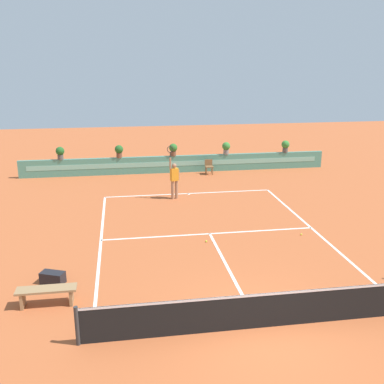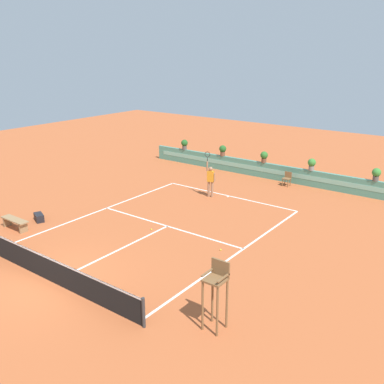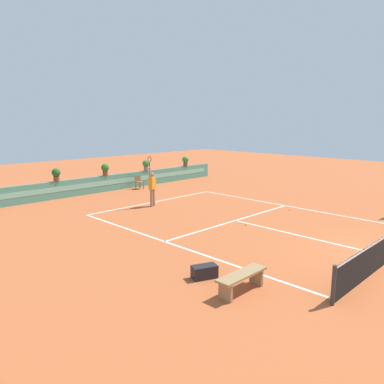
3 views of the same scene
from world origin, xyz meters
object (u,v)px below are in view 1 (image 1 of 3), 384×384
(ball_kid_chair, at_px, (209,166))
(potted_plant_left, at_px, (119,151))
(potted_plant_centre, at_px, (173,149))
(bench_courtside, at_px, (47,293))
(potted_plant_far_left, at_px, (60,152))
(tennis_ball_mid_court, at_px, (301,234))
(potted_plant_far_right, at_px, (285,146))
(tennis_ball_near_baseline, at_px, (206,241))
(tennis_player, at_px, (174,178))
(gear_bag, at_px, (53,278))
(potted_plant_right, at_px, (226,147))

(ball_kid_chair, xyz_separation_m, potted_plant_left, (-5.13, 0.73, 0.93))
(potted_plant_centre, bearing_deg, bench_courtside, -109.68)
(potted_plant_far_left, bearing_deg, tennis_ball_mid_court, -46.69)
(bench_courtside, relative_size, potted_plant_far_right, 2.21)
(ball_kid_chair, height_order, potted_plant_centre, potted_plant_centre)
(ball_kid_chair, distance_m, potted_plant_far_left, 8.50)
(tennis_ball_near_baseline, height_order, potted_plant_far_right, potted_plant_far_right)
(potted_plant_centre, xyz_separation_m, potted_plant_left, (-3.14, 0.00, 0.00))
(ball_kid_chair, distance_m, bench_courtside, 15.46)
(tennis_ball_near_baseline, distance_m, potted_plant_far_left, 12.59)
(tennis_ball_near_baseline, height_order, tennis_ball_mid_court, same)
(ball_kid_chair, distance_m, tennis_ball_near_baseline, 10.27)
(tennis_player, xyz_separation_m, potted_plant_left, (-2.56, 5.24, 0.36))
(gear_bag, relative_size, tennis_ball_mid_court, 10.29)
(tennis_ball_near_baseline, bearing_deg, potted_plant_far_right, 57.23)
(potted_plant_far_right, bearing_deg, potted_plant_far_left, 180.00)
(ball_kid_chair, relative_size, potted_plant_far_right, 1.17)
(tennis_player, bearing_deg, ball_kid_chair, 60.33)
(tennis_ball_mid_court, relative_size, potted_plant_far_left, 0.09)
(tennis_ball_near_baseline, xyz_separation_m, potted_plant_centre, (0.07, 10.78, 1.38))
(tennis_player, distance_m, tennis_ball_near_baseline, 5.65)
(potted_plant_right, relative_size, potted_plant_left, 1.00)
(tennis_player, bearing_deg, tennis_ball_near_baseline, -84.80)
(bench_courtside, xyz_separation_m, tennis_ball_mid_court, (8.81, 3.76, -0.34))
(tennis_ball_mid_court, bearing_deg, potted_plant_centre, 108.83)
(potted_plant_centre, relative_size, potted_plant_far_left, 1.00)
(gear_bag, bearing_deg, potted_plant_left, 81.15)
(potted_plant_right, bearing_deg, tennis_player, -125.56)
(bench_courtside, xyz_separation_m, potted_plant_left, (2.03, 14.44, 1.04))
(gear_bag, relative_size, potted_plant_centre, 0.97)
(potted_plant_left, relative_size, potted_plant_far_right, 1.00)
(tennis_player, xyz_separation_m, tennis_ball_near_baseline, (0.50, -5.54, -1.02))
(tennis_player, distance_m, potted_plant_right, 6.45)
(tennis_player, distance_m, potted_plant_far_left, 7.86)
(gear_bag, distance_m, potted_plant_far_left, 13.28)
(bench_courtside, distance_m, gear_bag, 1.29)
(bench_courtside, height_order, potted_plant_far_right, potted_plant_far_right)
(potted_plant_right, bearing_deg, potted_plant_centre, 180.00)
(potted_plant_right, distance_m, potted_plant_far_right, 3.70)
(tennis_ball_near_baseline, bearing_deg, tennis_player, 95.20)
(tennis_ball_mid_court, relative_size, potted_plant_centre, 0.09)
(tennis_ball_mid_court, bearing_deg, potted_plant_right, 92.52)
(ball_kid_chair, bearing_deg, potted_plant_right, 31.86)
(tennis_ball_mid_court, bearing_deg, tennis_ball_near_baseline, -178.39)
(ball_kid_chair, height_order, potted_plant_far_left, potted_plant_far_left)
(gear_bag, distance_m, tennis_ball_near_baseline, 5.65)
(potted_plant_far_left, relative_size, potted_plant_far_right, 1.00)
(gear_bag, bearing_deg, potted_plant_far_left, 95.34)
(ball_kid_chair, relative_size, gear_bag, 1.21)
(potted_plant_centre, bearing_deg, potted_plant_far_left, 180.00)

